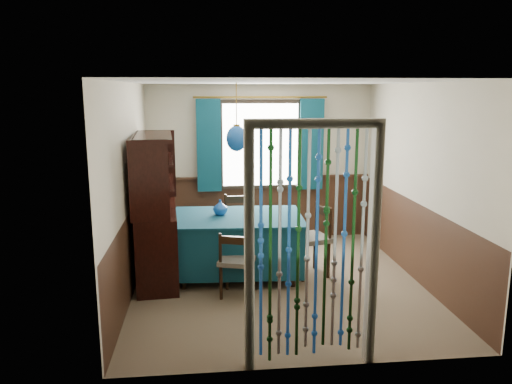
{
  "coord_description": "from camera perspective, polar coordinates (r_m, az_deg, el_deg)",
  "views": [
    {
      "loc": [
        -0.91,
        -5.95,
        2.4
      ],
      "look_at": [
        -0.24,
        0.3,
        1.12
      ],
      "focal_mm": 35.0,
      "sensor_mm": 36.0,
      "label": 1
    }
  ],
  "objects": [
    {
      "name": "bowl_shelf",
      "position": [
        6.12,
        -11.26,
        0.95
      ],
      "size": [
        0.28,
        0.28,
        0.05
      ],
      "primitive_type": "imported",
      "rotation": [
        0.0,
        0.0,
        0.3
      ],
      "color": "beige",
      "rests_on": "sideboard"
    },
    {
      "name": "wainscot_left",
      "position": [
        6.31,
        -13.85,
        -6.38
      ],
      "size": [
        0.0,
        4.0,
        4.0
      ],
      "primitive_type": "plane",
      "rotation": [
        1.57,
        0.0,
        1.57
      ],
      "color": "#392215",
      "rests_on": "ground"
    },
    {
      "name": "chair_right",
      "position": [
        6.61,
        6.4,
        -5.3
      ],
      "size": [
        0.54,
        0.56,
        0.94
      ],
      "rotation": [
        0.0,
        0.0,
        1.83
      ],
      "color": "black",
      "rests_on": "floor"
    },
    {
      "name": "dining_table",
      "position": [
        6.55,
        -2.14,
        -5.68
      ],
      "size": [
        1.73,
        1.24,
        0.81
      ],
      "rotation": [
        0.0,
        0.0,
        -0.05
      ],
      "color": "#0F3D4E",
      "rests_on": "floor"
    },
    {
      "name": "wall_left",
      "position": [
        6.12,
        -14.33,
        0.32
      ],
      "size": [
        0.0,
        4.0,
        4.0
      ],
      "primitive_type": "plane",
      "rotation": [
        1.57,
        0.0,
        1.57
      ],
      "color": "beige",
      "rests_on": "ground"
    },
    {
      "name": "ceiling",
      "position": [
        6.02,
        2.68,
        12.45
      ],
      "size": [
        4.0,
        4.0,
        0.0
      ],
      "primitive_type": "plane",
      "rotation": [
        3.14,
        0.0,
        0.0
      ],
      "color": "silver",
      "rests_on": "ground"
    },
    {
      "name": "wainscot_right",
      "position": [
        6.8,
        17.62,
        -5.28
      ],
      "size": [
        0.0,
        4.0,
        4.0
      ],
      "primitive_type": "plane",
      "rotation": [
        1.57,
        0.0,
        -1.57
      ],
      "color": "#392215",
      "rests_on": "ground"
    },
    {
      "name": "window",
      "position": [
        7.99,
        0.5,
        5.41
      ],
      "size": [
        1.32,
        0.12,
        1.42
      ],
      "primitive_type": "cube",
      "color": "black",
      "rests_on": "wall_back"
    },
    {
      "name": "wall_front",
      "position": [
        4.21,
        6.64,
        -4.44
      ],
      "size": [
        3.6,
        0.0,
        3.6
      ],
      "primitive_type": "plane",
      "rotation": [
        -1.57,
        0.0,
        0.0
      ],
      "color": "beige",
      "rests_on": "ground"
    },
    {
      "name": "chair_far",
      "position": [
        7.29,
        -1.87,
        -3.74
      ],
      "size": [
        0.48,
        0.46,
        0.91
      ],
      "rotation": [
        0.0,
        0.0,
        3.21
      ],
      "color": "black",
      "rests_on": "floor"
    },
    {
      "name": "vase_table",
      "position": [
        6.52,
        -4.11,
        -1.82
      ],
      "size": [
        0.23,
        0.23,
        0.18
      ],
      "primitive_type": "imported",
      "rotation": [
        0.0,
        0.0,
        -0.35
      ],
      "color": "#164B99",
      "rests_on": "dining_table"
    },
    {
      "name": "wall_back",
      "position": [
        8.08,
        0.45,
        3.34
      ],
      "size": [
        3.6,
        0.0,
        3.6
      ],
      "primitive_type": "plane",
      "rotation": [
        1.57,
        0.0,
        0.0
      ],
      "color": "beige",
      "rests_on": "ground"
    },
    {
      "name": "wall_right",
      "position": [
        6.63,
        18.13,
        0.95
      ],
      "size": [
        0.0,
        4.0,
        4.0
      ],
      "primitive_type": "plane",
      "rotation": [
        1.57,
        0.0,
        -1.57
      ],
      "color": "beige",
      "rests_on": "ground"
    },
    {
      "name": "chair_near",
      "position": [
        5.91,
        -2.25,
        -7.96
      ],
      "size": [
        0.49,
        0.48,
        0.81
      ],
      "rotation": [
        0.0,
        0.0,
        -0.29
      ],
      "color": "black",
      "rests_on": "floor"
    },
    {
      "name": "wainscot_front",
      "position": [
        4.49,
        6.37,
        -13.63
      ],
      "size": [
        3.6,
        0.0,
        3.6
      ],
      "primitive_type": "plane",
      "rotation": [
        -1.57,
        0.0,
        0.0
      ],
      "color": "#392215",
      "rests_on": "ground"
    },
    {
      "name": "wainscot_back",
      "position": [
        8.21,
        0.46,
        -1.87
      ],
      "size": [
        3.6,
        0.0,
        3.6
      ],
      "primitive_type": "plane",
      "rotation": [
        1.57,
        0.0,
        0.0
      ],
      "color": "#392215",
      "rests_on": "ground"
    },
    {
      "name": "pendant_lamp",
      "position": [
        6.29,
        -2.23,
        6.16
      ],
      "size": [
        0.26,
        0.26,
        0.85
      ],
      "color": "olive",
      "rests_on": "ceiling"
    },
    {
      "name": "doorway",
      "position": [
        4.33,
        6.4,
        -6.77
      ],
      "size": [
        1.16,
        0.12,
        2.18
      ],
      "primitive_type": null,
      "color": "silver",
      "rests_on": "ground"
    },
    {
      "name": "sideboard",
      "position": [
        6.54,
        -11.35,
        -4.34
      ],
      "size": [
        0.6,
        1.46,
        1.87
      ],
      "rotation": [
        0.0,
        0.0,
        0.08
      ],
      "color": "black",
      "rests_on": "floor"
    },
    {
      "name": "floor",
      "position": [
        6.48,
        2.47,
        -10.25
      ],
      "size": [
        4.0,
        4.0,
        0.0
      ],
      "primitive_type": "plane",
      "color": "brown",
      "rests_on": "ground"
    },
    {
      "name": "chair_left",
      "position": [
        6.65,
        -10.52,
        -5.68
      ],
      "size": [
        0.46,
        0.48,
        0.86
      ],
      "rotation": [
        0.0,
        0.0,
        -1.43
      ],
      "color": "black",
      "rests_on": "floor"
    },
    {
      "name": "vase_sideboard",
      "position": [
        6.73,
        -10.75,
        -0.43
      ],
      "size": [
        0.25,
        0.25,
        0.19
      ],
      "primitive_type": "imported",
      "rotation": [
        0.0,
        0.0,
        -0.43
      ],
      "color": "beige",
      "rests_on": "sideboard"
    }
  ]
}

